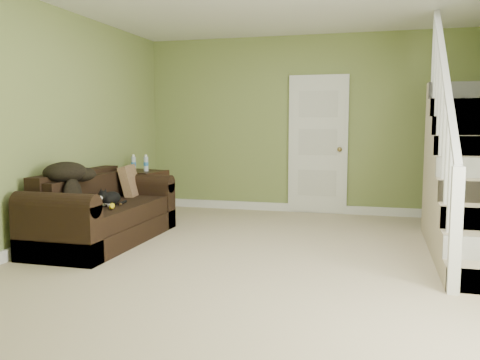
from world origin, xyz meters
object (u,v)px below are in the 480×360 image
Objects in this scene: banana at (112,206)px; sofa at (102,215)px; cat at (110,198)px; side_table at (142,194)px.

sofa is at bearing 112.52° from banana.
sofa is 0.26m from cat.
sofa is 9.49× the size of banana.
sofa is at bearing -81.87° from side_table.
cat is at bearing 99.10° from banana.
sofa is 0.41m from banana.
banana is (0.49, -1.70, 0.12)m from side_table.
cat is (0.36, -1.50, 0.17)m from side_table.
sofa reaches higher than banana.
side_table is 2.09× the size of cat.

